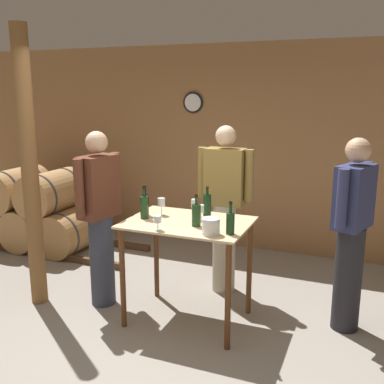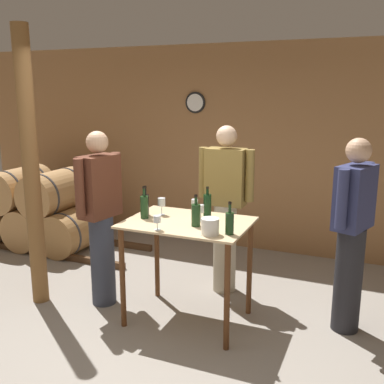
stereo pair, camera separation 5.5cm
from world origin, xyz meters
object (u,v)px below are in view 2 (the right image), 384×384
object	(u,v)px
wine_glass_far_side	(201,209)
wine_bottle_right	(196,214)
wine_glass_near_left	(162,202)
wine_glass_near_center	(157,220)
person_visitor_bearded	(101,215)
wine_bottle_left	(144,206)
wine_bottle_far_right	(230,222)
ice_bucket	(210,226)
person_visitor_with_scarf	(225,206)
wooden_post	(31,171)
person_host	(352,232)
wine_bottle_center	(207,204)
wine_glass_near_right	(195,204)
wine_bottle_far_left	(145,204)

from	to	relation	value
wine_glass_far_side	wine_bottle_right	bearing A→B (deg)	-82.39
wine_glass_near_left	wine_glass_far_side	bearing A→B (deg)	-5.49
wine_glass_near_center	person_visitor_bearded	world-z (taller)	person_visitor_bearded
wine_bottle_left	wine_bottle_far_right	distance (m)	0.88
ice_bucket	person_visitor_with_scarf	distance (m)	1.04
wooden_post	wine_bottle_far_right	distance (m)	2.02
wine_bottle_right	wine_glass_near_center	size ratio (longest dim) A/B	2.23
wine_glass_near_center	wine_glass_far_side	world-z (taller)	wine_glass_far_side
person_host	wooden_post	bearing A→B (deg)	-168.16
wine_bottle_left	wine_bottle_right	bearing A→B (deg)	-4.79
person_host	person_visitor_bearded	size ratio (longest dim) A/B	0.99
wine_bottle_left	wine_glass_near_left	xyz separation A→B (m)	(0.09, 0.16, 0.01)
wine_bottle_center	wine_glass_near_right	world-z (taller)	wine_bottle_center
wine_bottle_right	person_visitor_bearded	world-z (taller)	person_visitor_bearded
wine_bottle_right	wine_glass_near_right	distance (m)	0.34
wooden_post	person_visitor_with_scarf	distance (m)	1.96
wine_bottle_center	wine_bottle_right	world-z (taller)	same
wine_bottle_left	ice_bucket	bearing A→B (deg)	-16.67
wine_bottle_far_left	person_visitor_with_scarf	world-z (taller)	person_visitor_with_scarf
wine_bottle_far_left	wine_glass_near_right	bearing A→B (deg)	22.05
wine_bottle_center	wine_bottle_left	bearing A→B (deg)	-149.30
wine_bottle_center	wine_glass_near_center	bearing A→B (deg)	-112.07
wine_bottle_right	person_visitor_with_scarf	size ratio (longest dim) A/B	0.16
ice_bucket	person_visitor_with_scarf	bearing A→B (deg)	101.64
wine_glass_near_center	wine_glass_near_right	xyz separation A→B (m)	(0.12, 0.54, 0.02)
wooden_post	wine_glass_near_right	bearing A→B (deg)	15.97
wooden_post	wine_bottle_center	distance (m)	1.73
person_visitor_bearded	ice_bucket	bearing A→B (deg)	-11.91
person_host	person_visitor_bearded	world-z (taller)	person_visitor_bearded
wine_glass_far_side	person_host	size ratio (longest dim) A/B	0.09
wine_glass_near_right	person_host	world-z (taller)	person_host
wine_glass_near_left	wine_glass_near_right	xyz separation A→B (m)	(0.29, 0.10, -0.01)
wine_glass_near_right	person_visitor_with_scarf	distance (m)	0.56
wine_bottle_left	wine_glass_near_left	distance (m)	0.19
wine_bottle_right	wine_glass_far_side	xyz separation A→B (m)	(-0.02, 0.17, 0.00)
wine_bottle_far_left	wine_glass_near_right	world-z (taller)	wine_bottle_far_left
wine_bottle_far_right	ice_bucket	distance (m)	0.16
wine_bottle_far_right	person_visitor_with_scarf	xyz separation A→B (m)	(-0.35, 0.94, -0.12)
wine_glass_near_center	wine_glass_near_left	bearing A→B (deg)	112.05
wooden_post	ice_bucket	bearing A→B (deg)	-1.51
wine_bottle_center	person_visitor_with_scarf	size ratio (longest dim) A/B	0.16
wine_glass_near_right	person_visitor_with_scarf	world-z (taller)	person_visitor_with_scarf
wine_bottle_left	wine_glass_near_right	bearing A→B (deg)	34.79
wine_glass_near_center	person_visitor_bearded	distance (m)	0.85
wine_glass_far_side	wine_bottle_left	bearing A→B (deg)	-166.07
wine_bottle_right	person_visitor_with_scarf	bearing A→B (deg)	90.87
wine_bottle_far_left	wine_glass_near_center	xyz separation A→B (m)	(0.31, -0.37, -0.02)
ice_bucket	person_visitor_with_scarf	xyz separation A→B (m)	(-0.21, 1.01, -0.09)
wine_glass_near_left	person_visitor_bearded	distance (m)	0.64
wine_bottle_left	wine_bottle_right	world-z (taller)	wine_bottle_left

